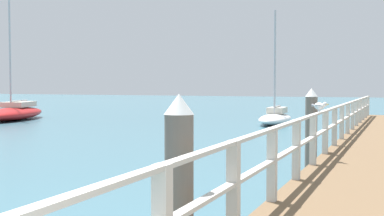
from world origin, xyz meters
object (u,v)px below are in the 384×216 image
at_px(boat_4, 275,117).
at_px(boat_6, 14,113).
at_px(dock_piling_near, 179,192).
at_px(seagull_foreground, 319,106).
at_px(dock_piling_far, 311,129).

distance_m(boat_4, boat_6, 14.66).
height_order(boat_4, boat_6, boat_6).
height_order(dock_piling_near, boat_4, boat_4).
bearing_deg(boat_4, seagull_foreground, 104.40).
relative_size(dock_piling_near, seagull_foreground, 4.87).
distance_m(dock_piling_near, seagull_foreground, 6.22).
relative_size(seagull_foreground, boat_6, 0.06).
bearing_deg(boat_4, dock_piling_far, 104.47).
relative_size(dock_piling_near, boat_4, 0.34).
distance_m(dock_piling_far, boat_4, 13.50).
bearing_deg(seagull_foreground, dock_piling_far, -123.94).
bearing_deg(boat_6, dock_piling_near, 117.19).
relative_size(dock_piling_near, dock_piling_far, 1.00).
xyz_separation_m(dock_piling_far, seagull_foreground, (0.39, -1.33, 0.60)).
bearing_deg(boat_6, boat_4, 171.91).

